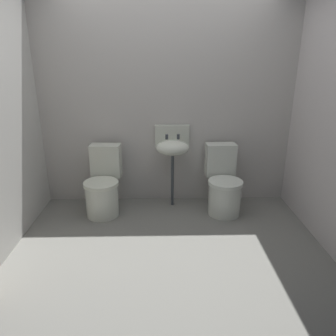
% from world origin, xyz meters
% --- Properties ---
extents(ground_plane, '(3.45, 2.44, 0.08)m').
position_xyz_m(ground_plane, '(0.00, 0.00, -0.04)').
color(ground_plane, slate).
extents(wall_back, '(3.45, 0.10, 2.49)m').
position_xyz_m(wall_back, '(0.00, 1.07, 1.25)').
color(wall_back, '#B9B5B0').
rests_on(wall_back, ground).
extents(toilet_left, '(0.43, 0.62, 0.78)m').
position_xyz_m(toilet_left, '(-0.76, 0.67, 0.32)').
color(toilet_left, silver).
rests_on(toilet_left, ground).
extents(toilet_right, '(0.42, 0.61, 0.78)m').
position_xyz_m(toilet_right, '(0.67, 0.67, 0.32)').
color(toilet_right, silver).
rests_on(toilet_right, ground).
extents(sink, '(0.42, 0.34, 0.99)m').
position_xyz_m(sink, '(0.07, 0.86, 0.75)').
color(sink, '#383D44').
rests_on(sink, ground).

